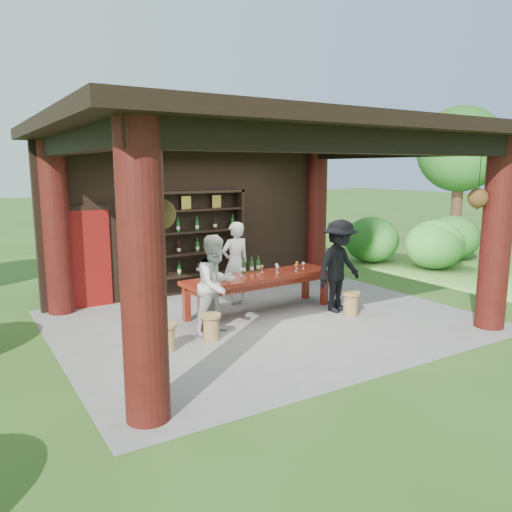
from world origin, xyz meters
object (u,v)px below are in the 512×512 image
napkin_basket (215,277)px  guest_man (339,266)px  stool_near_left (211,326)px  stool_near_right (351,303)px  wine_shelf (188,244)px  tasting_table (259,281)px  stool_far_left (167,336)px  host (235,263)px  guest_woman (216,285)px

napkin_basket → guest_man: bearing=-16.8°
stool_near_left → stool_near_right: stool_near_right is taller
wine_shelf → guest_man: size_ratio=1.45×
tasting_table → guest_man: 1.58m
stool_far_left → host: host is taller
stool_near_left → host: bearing=50.4°
wine_shelf → stool_near_left: bearing=-107.2°
stool_near_left → wine_shelf: bearing=72.8°
tasting_table → guest_woman: 1.46m
tasting_table → stool_near_left: size_ratio=7.19×
stool_near_left → napkin_basket: 1.21m
stool_near_right → napkin_basket: napkin_basket is taller
host → guest_man: size_ratio=0.95×
wine_shelf → napkin_basket: (-0.35, -1.97, -0.34)m
stool_far_left → guest_woman: 1.26m
host → tasting_table: bearing=96.5°
napkin_basket → wine_shelf: bearing=79.9°
tasting_table → stool_near_right: bearing=-38.5°
tasting_table → guest_man: guest_man is taller
wine_shelf → guest_man: wine_shelf is taller
stool_far_left → guest_man: (3.70, 0.28, 0.68)m
stool_near_left → host: size_ratio=0.25×
stool_near_right → stool_near_left: bearing=176.8°
stool_near_left → napkin_basket: napkin_basket is taller
tasting_table → napkin_basket: size_ratio=12.05×
stool_near_left → stool_near_right: (2.89, -0.16, 0.01)m
tasting_table → napkin_basket: napkin_basket is taller
stool_near_right → stool_far_left: stool_near_right is taller
tasting_table → stool_near_left: tasting_table is taller
stool_near_left → guest_woman: size_ratio=0.26×
guest_man → wine_shelf: bearing=113.9°
stool_near_right → guest_man: guest_man is taller
host → napkin_basket: bearing=41.8°
tasting_table → stool_far_left: (-2.32, -1.02, -0.40)m
guest_man → tasting_table: bearing=138.8°
guest_woman → stool_near_right: bearing=-26.5°
host → stool_far_left: bearing=38.2°
wine_shelf → tasting_table: bearing=-72.1°
tasting_table → napkin_basket: bearing=-178.4°
napkin_basket → stool_near_left: bearing=-120.7°
wine_shelf → stool_far_left: (-1.70, -2.96, -0.93)m
stool_near_left → stool_near_right: 2.89m
host → napkin_basket: size_ratio=6.60×
guest_man → napkin_basket: (-2.35, 0.71, -0.09)m
stool_near_left → stool_far_left: 0.81m
tasting_table → host: host is taller
host → guest_woman: size_ratio=1.01×
wine_shelf → host: (0.53, -1.16, -0.30)m
tasting_table → guest_man: bearing=-28.3°
stool_near_left → guest_woman: bearing=48.5°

